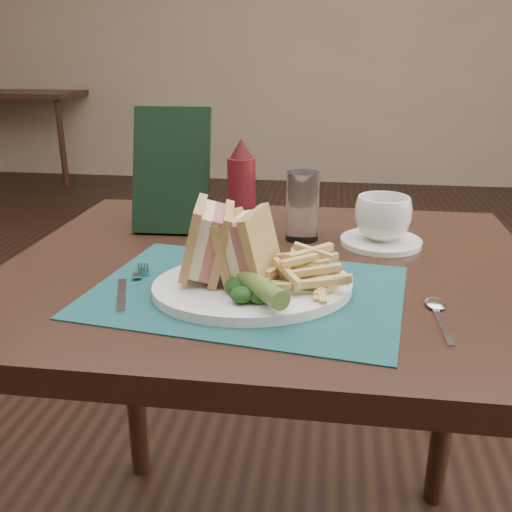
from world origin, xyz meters
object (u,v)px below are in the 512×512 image
(table_bg_left, at_px, (36,135))
(check_presenter, at_px, (171,171))
(plate, at_px, (253,286))
(coffee_cup, at_px, (383,218))
(placemat, at_px, (247,291))
(saucer, at_px, (381,242))
(drinking_glass, at_px, (302,206))
(table_main, at_px, (270,444))
(sandwich_half_a, at_px, (194,240))
(ketchup_bottle, at_px, (242,187))
(sandwich_half_b, at_px, (234,244))

(table_bg_left, relative_size, check_presenter, 3.66)
(plate, height_order, coffee_cup, coffee_cup)
(placemat, distance_m, saucer, 0.33)
(saucer, bearing_deg, drinking_glass, 176.77)
(table_main, relative_size, check_presenter, 3.66)
(table_bg_left, distance_m, drinking_glass, 4.52)
(sandwich_half_a, xyz_separation_m, coffee_cup, (0.30, 0.24, -0.02))
(check_presenter, bearing_deg, drinking_glass, -8.93)
(sandwich_half_a, xyz_separation_m, ketchup_bottle, (0.03, 0.27, 0.02))
(table_main, bearing_deg, table_bg_left, 123.30)
(check_presenter, bearing_deg, table_main, -39.84)
(sandwich_half_b, height_order, check_presenter, check_presenter)
(table_main, bearing_deg, sandwich_half_a, -131.86)
(sandwich_half_a, relative_size, coffee_cup, 1.13)
(check_presenter, bearing_deg, ketchup_bottle, -6.89)
(sandwich_half_a, bearing_deg, drinking_glass, 51.01)
(sandwich_half_a, height_order, sandwich_half_b, sandwich_half_a)
(placemat, bearing_deg, coffee_cup, 49.92)
(placemat, distance_m, coffee_cup, 0.34)
(sandwich_half_b, bearing_deg, ketchup_bottle, 107.45)
(coffee_cup, relative_size, check_presenter, 0.42)
(sandwich_half_a, height_order, coffee_cup, sandwich_half_a)
(table_bg_left, bearing_deg, sandwich_half_b, -57.92)
(ketchup_bottle, bearing_deg, check_presenter, 175.83)
(ketchup_bottle, relative_size, check_presenter, 0.76)
(placemat, height_order, saucer, saucer)
(sandwich_half_a, bearing_deg, table_bg_left, 112.69)
(saucer, distance_m, check_presenter, 0.42)
(drinking_glass, bearing_deg, saucer, -3.23)
(table_main, distance_m, ketchup_bottle, 0.50)
(saucer, distance_m, coffee_cup, 0.05)
(table_main, distance_m, sandwich_half_b, 0.46)
(drinking_glass, xyz_separation_m, ketchup_bottle, (-0.12, 0.02, 0.03))
(table_main, xyz_separation_m, sandwich_half_b, (-0.04, -0.12, 0.45))
(plate, relative_size, check_presenter, 1.22)
(sandwich_half_a, xyz_separation_m, sandwich_half_b, (0.06, 0.00, -0.00))
(placemat, distance_m, plate, 0.01)
(plate, relative_size, sandwich_half_a, 2.57)
(saucer, distance_m, drinking_glass, 0.16)
(saucer, xyz_separation_m, check_presenter, (-0.41, 0.04, 0.11))
(ketchup_bottle, xyz_separation_m, check_presenter, (-0.14, 0.01, 0.03))
(sandwich_half_b, distance_m, drinking_glass, 0.27)
(sandwich_half_a, bearing_deg, ketchup_bottle, 75.27)
(plate, height_order, check_presenter, check_presenter)
(table_main, relative_size, drinking_glass, 6.92)
(table_bg_left, distance_m, saucer, 4.61)
(sandwich_half_a, distance_m, drinking_glass, 0.29)
(sandwich_half_b, bearing_deg, placemat, -18.26)
(table_bg_left, bearing_deg, check_presenter, -57.90)
(saucer, bearing_deg, sandwich_half_b, -133.97)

